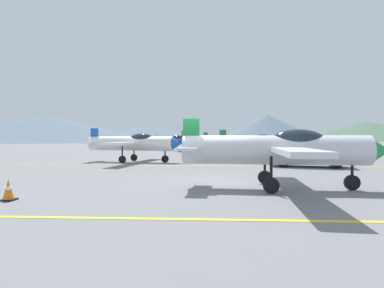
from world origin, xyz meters
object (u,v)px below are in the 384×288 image
Objects in this scene: airplane_back at (182,140)px; airplane_near at (281,149)px; airplane_mid at (134,143)px; car_sedan at (307,153)px; traffic_cone_front at (8,190)px; airplane_far at (256,142)px.

airplane_near is at bearing -78.99° from airplane_back.
car_sedan is (11.09, -2.91, -0.51)m from airplane_mid.
airplane_near is 13.47m from airplane_mid.
airplane_back is at bearing 112.71° from car_sedan.
traffic_cone_front is at bearing -91.29° from airplane_mid.
airplane_mid is at bearing 124.85° from airplane_near.
airplane_far is (1.79, 17.18, 0.00)m from airplane_near.
airplane_back is at bearing 120.25° from airplane_far.
airplane_back is at bearing 84.73° from airplane_mid.
airplane_mid is 1.74× the size of car_sedan.
airplane_far is at bearing 84.07° from airplane_near.
airplane_mid and airplane_back have the same top height.
car_sedan is at bearing -67.29° from airplane_back.
airplane_far is 21.89m from traffic_cone_front.
airplane_near is 8.83m from car_sedan.
airplane_far is 13.56× the size of traffic_cone_front.
airplane_near is 1.01× the size of airplane_back.
airplane_near is 1.74× the size of car_sedan.
car_sedan is (3.40, 8.14, -0.51)m from airplane_near.
airplane_mid is 13.47m from traffic_cone_front.
car_sedan is (1.61, -9.04, -0.51)m from airplane_far.
airplane_back reaches higher than traffic_cone_front.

